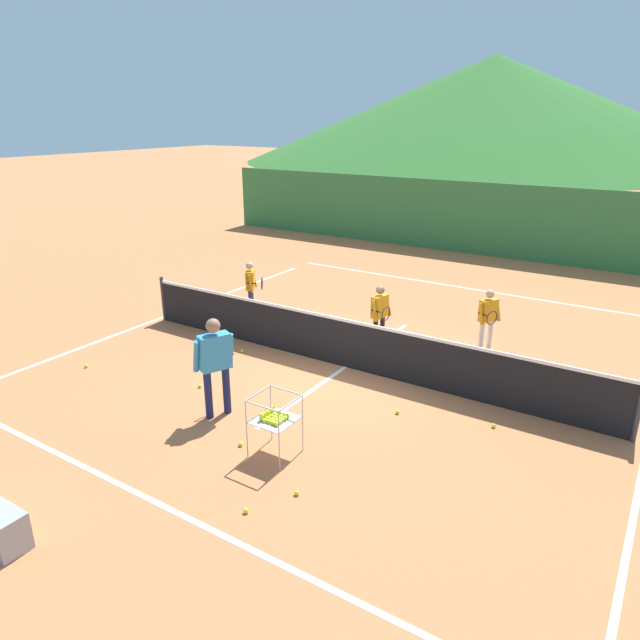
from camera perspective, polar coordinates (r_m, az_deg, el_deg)
The scene contains 21 objects.
ground_plane at distance 11.02m, azimuth 2.58°, elevation -4.69°, with size 120.00×120.00×0.00m, color #C67042.
line_baseline_near at distance 7.80m, azimuth -16.29°, elevation -16.92°, with size 10.22×0.08×0.01m, color white.
line_baseline_far at distance 16.51m, azimuth 13.78°, elevation 3.21°, with size 10.22×0.08×0.01m, color white.
line_sideline_west at distance 14.08m, azimuth -15.70°, elevation 0.15°, with size 0.08×11.17×0.01m, color white.
line_service_center at distance 11.01m, azimuth 2.58°, elevation -4.68°, with size 0.08×5.47×0.01m, color white.
tennis_net at distance 10.82m, azimuth 2.62°, elevation -2.28°, with size 9.92×0.08×1.05m.
instructor at distance 9.07m, azimuth -10.39°, elevation -3.77°, with size 0.50×0.83×1.65m.
student_0 at distance 13.71m, azimuth -6.90°, elevation 3.65°, with size 0.64×0.52×1.30m.
student_1 at distance 11.72m, azimuth 5.99°, elevation 0.95°, with size 0.41×0.67×1.33m.
student_2 at distance 11.95m, azimuth 16.42°, elevation 0.52°, with size 0.41×0.71×1.30m.
ball_cart at distance 8.11m, azimuth -4.62°, elevation -9.64°, with size 0.58×0.58×0.90m.
tennis_ball_1 at distance 9.38m, azimuth 16.94°, elevation -10.04°, with size 0.07×0.07×0.07m, color yellow.
tennis_ball_2 at distance 10.42m, azimuth -11.88°, elevation -6.43°, with size 0.07×0.07×0.07m, color yellow.
tennis_ball_3 at distance 7.60m, azimuth -2.34°, elevation -16.83°, with size 0.07×0.07×0.07m, color yellow.
tennis_ball_4 at distance 9.44m, azimuth 7.72°, elevation -9.07°, with size 0.07×0.07×0.07m, color yellow.
tennis_ball_5 at distance 11.84m, azimuth -22.30°, elevation -4.27°, with size 0.07×0.07×0.07m, color yellow.
tennis_ball_6 at distance 11.74m, azimuth -7.76°, elevation -3.07°, with size 0.07×0.07×0.07m, color yellow.
tennis_ball_7 at distance 7.37m, azimuth -7.39°, elevation -18.33°, with size 0.07×0.07×0.07m, color yellow.
tennis_ball_8 at distance 8.61m, azimuth -7.91°, elevation -12.15°, with size 0.07×0.07×0.07m, color yellow.
windscreen_fence at distance 20.15m, azimuth 18.09°, elevation 9.32°, with size 22.48×0.08×2.44m, color #33753D.
hill_0 at distance 64.00m, azimuth 16.78°, elevation 19.53°, with size 49.83×49.83×10.16m, color #2D6628.
Camera 1 is at (4.98, -8.70, 4.57)m, focal length 32.10 mm.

